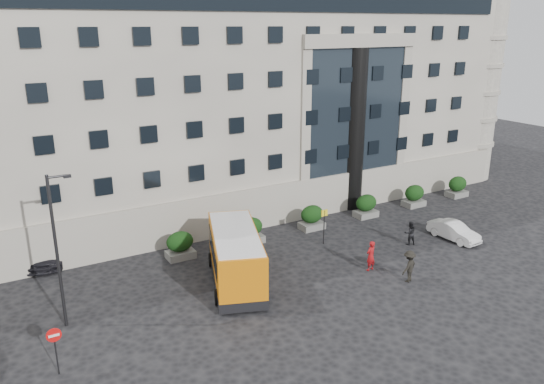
{
  "coord_description": "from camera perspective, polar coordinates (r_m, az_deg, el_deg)",
  "views": [
    {
      "loc": [
        -14.82,
        -22.82,
        14.71
      ],
      "look_at": [
        0.51,
        3.59,
        5.0
      ],
      "focal_mm": 35.0,
      "sensor_mm": 36.0,
      "label": 1
    }
  ],
  "objects": [
    {
      "name": "hedge_f",
      "position": [
        49.83,
        19.31,
        0.57
      ],
      "size": [
        1.8,
        1.26,
        1.84
      ],
      "color": "#5C5C5A",
      "rests_on": "ground"
    },
    {
      "name": "no_entry_sign",
      "position": [
        25.46,
        -22.34,
        -14.7
      ],
      "size": [
        0.64,
        0.16,
        2.32
      ],
      "color": "#262628",
      "rests_on": "ground"
    },
    {
      "name": "hedge_a",
      "position": [
        35.28,
        -9.86,
        -5.63
      ],
      "size": [
        1.8,
        1.26,
        1.84
      ],
      "color": "#5C5C5A",
      "rests_on": "ground"
    },
    {
      "name": "parked_car_c",
      "position": [
        37.62,
        -23.37,
        -5.61
      ],
      "size": [
        2.99,
        5.73,
        1.58
      ],
      "primitive_type": "imported",
      "rotation": [
        0.0,
        0.0,
        -0.15
      ],
      "color": "black",
      "rests_on": "ground"
    },
    {
      "name": "hedge_e",
      "position": [
        46.12,
        15.05,
        -0.37
      ],
      "size": [
        1.8,
        1.26,
        1.84
      ],
      "color": "#5C5C5A",
      "rests_on": "ground"
    },
    {
      "name": "civic_building",
      "position": [
        49.75,
        -5.28,
        10.98
      ],
      "size": [
        44.0,
        24.0,
        18.0
      ],
      "primitive_type": "cube",
      "color": "gray",
      "rests_on": "ground"
    },
    {
      "name": "entrance_column",
      "position": [
        43.4,
        8.77,
        6.53
      ],
      "size": [
        1.8,
        1.8,
        13.0
      ],
      "primitive_type": "cylinder",
      "color": "black",
      "rests_on": "ground"
    },
    {
      "name": "street_lamp",
      "position": [
        27.96,
        -22.09,
        -5.44
      ],
      "size": [
        1.16,
        0.18,
        8.0
      ],
      "color": "#262628",
      "rests_on": "ground"
    },
    {
      "name": "minibus",
      "position": [
        31.36,
        -3.94,
        -6.78
      ],
      "size": [
        5.12,
        8.12,
        3.2
      ],
      "rotation": [
        0.0,
        0.0,
        -0.35
      ],
      "color": "#D06D09",
      "rests_on": "ground"
    },
    {
      "name": "bus_stop_sign",
      "position": [
        36.81,
        5.63,
        -3.09
      ],
      "size": [
        0.5,
        0.08,
        2.52
      ],
      "color": "#262628",
      "rests_on": "ground"
    },
    {
      "name": "pedestrian_c",
      "position": [
        32.75,
        14.52,
        -7.74
      ],
      "size": [
        1.43,
        1.09,
        1.97
      ],
      "primitive_type": "imported",
      "rotation": [
        0.0,
        0.0,
        3.46
      ],
      "color": "black",
      "rests_on": "ground"
    },
    {
      "name": "hedge_d",
      "position": [
        42.73,
        10.09,
        -1.46
      ],
      "size": [
        1.8,
        1.26,
        1.84
      ],
      "color": "#5C5C5A",
      "rests_on": "ground"
    },
    {
      "name": "hedge_b",
      "position": [
        37.2,
        -2.34,
        -4.12
      ],
      "size": [
        1.8,
        1.26,
        1.84
      ],
      "color": "#5C5C5A",
      "rests_on": "ground"
    },
    {
      "name": "white_taxi",
      "position": [
        39.93,
        18.97,
        -4.0
      ],
      "size": [
        1.54,
        3.94,
        1.28
      ],
      "primitive_type": "imported",
      "rotation": [
        0.0,
        0.0,
        0.05
      ],
      "color": "silver",
      "rests_on": "ground"
    },
    {
      "name": "hedge_c",
      "position": [
        39.72,
        4.31,
        -2.71
      ],
      "size": [
        1.8,
        1.26,
        1.84
      ],
      "color": "#5C5C5A",
      "rests_on": "ground"
    },
    {
      "name": "pedestrian_b",
      "position": [
        38.11,
        14.61,
        -4.29
      ],
      "size": [
        0.99,
        0.87,
        1.7
      ],
      "primitive_type": "imported",
      "rotation": [
        0.0,
        0.0,
        2.83
      ],
      "color": "black",
      "rests_on": "ground"
    },
    {
      "name": "pedestrian_a",
      "position": [
        33.68,
        10.57,
        -6.76
      ],
      "size": [
        0.78,
        0.59,
        1.94
      ],
      "primitive_type": "imported",
      "rotation": [
        0.0,
        0.0,
        3.33
      ],
      "color": "maroon",
      "rests_on": "ground"
    },
    {
      "name": "ground",
      "position": [
        30.93,
        2.57,
        -10.77
      ],
      "size": [
        120.0,
        120.0,
        0.0
      ],
      "primitive_type": "plane",
      "color": "black",
      "rests_on": "ground"
    },
    {
      "name": "red_truck",
      "position": [
        43.36,
        -25.47,
        -2.0
      ],
      "size": [
        2.67,
        5.24,
        2.76
      ],
      "rotation": [
        0.0,
        0.0,
        0.06
      ],
      "color": "maroon",
      "rests_on": "ground"
    }
  ]
}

